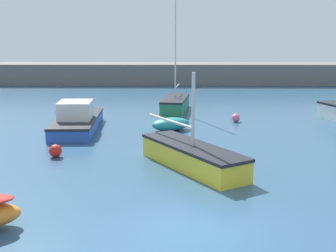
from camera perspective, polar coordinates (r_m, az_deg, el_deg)
ground_plane at (r=13.15m, az=2.52°, el=-13.12°), size 120.00×120.00×0.20m
harbor_breakwater at (r=46.01m, az=0.98°, el=6.41°), size 49.01×3.59×1.99m
motorboat_with_cabin at (r=25.60m, az=-11.05°, el=0.69°), size 2.35×6.12×1.64m
sailboat_twin_hulled at (r=18.47m, az=3.01°, el=-3.70°), size 4.21×5.62×3.79m
sailboat_tall_mast at (r=30.92m, az=0.88°, el=2.72°), size 2.02×4.54×7.62m
dinghy_near_pier at (r=25.17m, az=0.35°, el=0.23°), size 2.45×1.96×0.69m
mooring_buoy_red at (r=20.60m, az=-13.56°, el=-2.97°), size 0.56×0.56×0.56m
mooring_buoy_pink at (r=27.75m, az=8.27°, el=1.00°), size 0.49×0.49×0.49m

